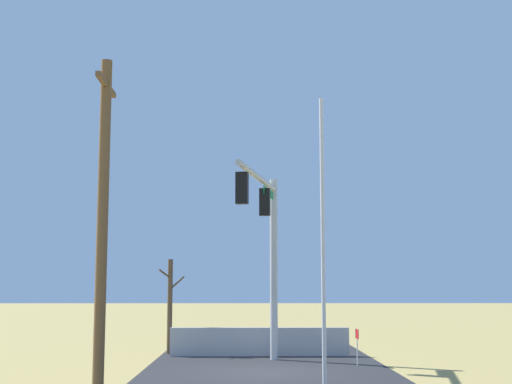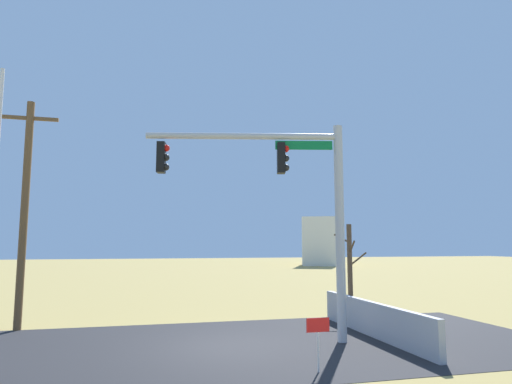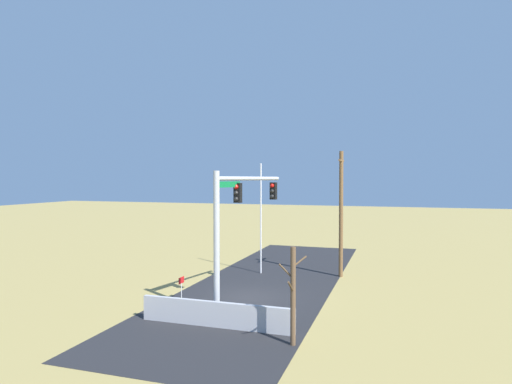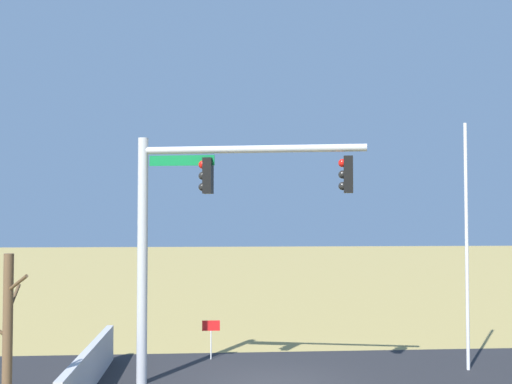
% 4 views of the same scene
% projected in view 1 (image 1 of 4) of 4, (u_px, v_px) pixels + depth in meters
% --- Properties ---
extents(ground_plane, '(160.00, 160.00, 0.00)m').
position_uv_depth(ground_plane, '(268.00, 372.00, 22.33)').
color(ground_plane, '#9E894C').
extents(sidewalk_corner, '(6.00, 6.00, 0.01)m').
position_uv_depth(sidewalk_corner, '(273.00, 357.00, 26.79)').
color(sidewalk_corner, '#B7B5AD').
rests_on(sidewalk_corner, ground_plane).
extents(retaining_fence, '(0.20, 6.86, 1.08)m').
position_uv_depth(retaining_fence, '(260.00, 342.00, 27.14)').
color(retaining_fence, '#A8A8AD').
rests_on(retaining_fence, ground_plane).
extents(signal_mast, '(6.04, 1.49, 6.64)m').
position_uv_depth(signal_mast, '(266.00, 231.00, 24.86)').
color(signal_mast, '#B2B5BA').
rests_on(signal_mast, ground_plane).
extents(flagpole, '(0.10, 0.10, 7.28)m').
position_uv_depth(flagpole, '(323.00, 246.00, 16.97)').
color(flagpole, silver).
rests_on(flagpole, ground_plane).
extents(utility_pole, '(1.90, 0.26, 8.03)m').
position_uv_depth(utility_pole, '(102.00, 222.00, 16.38)').
color(utility_pole, brown).
rests_on(utility_pole, ground_plane).
extents(bare_tree, '(1.27, 1.02, 3.73)m').
position_uv_depth(bare_tree, '(170.00, 305.00, 28.24)').
color(bare_tree, brown).
rests_on(bare_tree, ground_plane).
extents(open_sign, '(0.56, 0.04, 1.22)m').
position_uv_depth(open_sign, '(357.00, 338.00, 24.10)').
color(open_sign, silver).
rests_on(open_sign, ground_plane).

